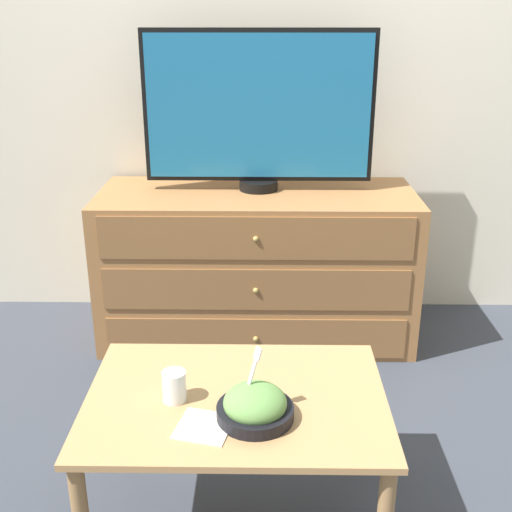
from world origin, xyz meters
TOP-DOWN VIEW (x-y plane):
  - ground_plane at (0.00, 0.00)m, footprint 12.00×12.00m
  - wall_back at (0.00, 0.03)m, footprint 12.00×0.05m
  - dresser at (-0.13, -0.32)m, footprint 1.45×0.60m
  - tv at (-0.12, -0.27)m, footprint 1.02×0.18m
  - coffee_table at (-0.17, -1.57)m, footprint 0.87×0.61m
  - takeout_bowl at (-0.11, -1.67)m, footprint 0.21×0.21m
  - drink_cup at (-0.34, -1.59)m, footprint 0.07×0.07m
  - napkin at (-0.25, -1.72)m, footprint 0.17×0.17m

SIDE VIEW (x-z plane):
  - ground_plane at x=0.00m, z-range 0.00..0.00m
  - dresser at x=-0.13m, z-range 0.00..0.71m
  - coffee_table at x=-0.17m, z-range 0.16..0.61m
  - napkin at x=-0.25m, z-range 0.45..0.46m
  - takeout_bowl at x=-0.11m, z-range 0.39..0.59m
  - drink_cup at x=-0.34m, z-range 0.45..0.54m
  - tv at x=-0.12m, z-range 0.72..1.43m
  - wall_back at x=0.00m, z-range 0.00..2.60m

